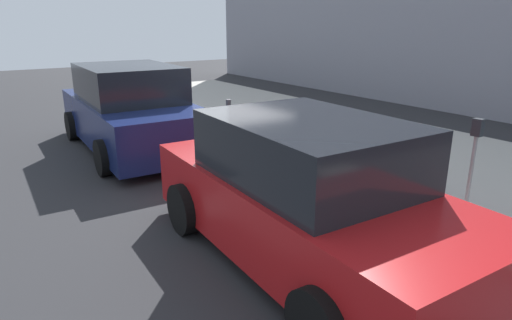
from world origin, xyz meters
name	(u,v)px	position (x,y,z in m)	size (l,w,h in m)	color
ground_plane	(217,146)	(0.00, 0.00, 0.00)	(40.00, 40.00, 0.00)	#28282B
sidewalk_curb	(305,128)	(0.00, -2.50, 0.07)	(18.00, 5.00, 0.14)	#ADA89E
suitcase_navy_0	(397,170)	(-4.23, -0.57, 0.53)	(0.37, 0.22, 1.11)	navy
suitcase_maroon_1	(369,165)	(-3.78, -0.49, 0.49)	(0.39, 0.20, 0.95)	maroon
suitcase_black_2	(348,158)	(-3.30, -0.54, 0.48)	(0.44, 0.27, 0.94)	black
suitcase_teal_3	(327,153)	(-2.81, -0.55, 0.44)	(0.41, 0.22, 0.88)	#0F606B
suitcase_red_4	(311,148)	(-2.33, -0.62, 0.40)	(0.42, 0.24, 0.84)	red
suitcase_silver_5	(290,140)	(-1.82, -0.55, 0.46)	(0.44, 0.25, 0.95)	#9EA0A8
suitcase_olive_6	(276,134)	(-1.32, -0.59, 0.45)	(0.44, 0.25, 0.84)	#59601E
fire_hydrant	(255,125)	(-0.64, -0.56, 0.52)	(0.39, 0.21, 0.73)	red
bollard_post	(229,118)	(0.15, -0.41, 0.54)	(0.11, 0.11, 0.81)	#333338
parking_meter	(474,153)	(-5.17, -0.81, 0.97)	(0.12, 0.09, 1.27)	slate
parked_car_red_0	(306,196)	(-4.67, 1.52, 0.75)	(4.31, 2.12, 1.60)	#AD1619
parked_car_navy_1	(131,111)	(0.84, 1.52, 0.80)	(4.70, 2.26, 1.72)	#141E4C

